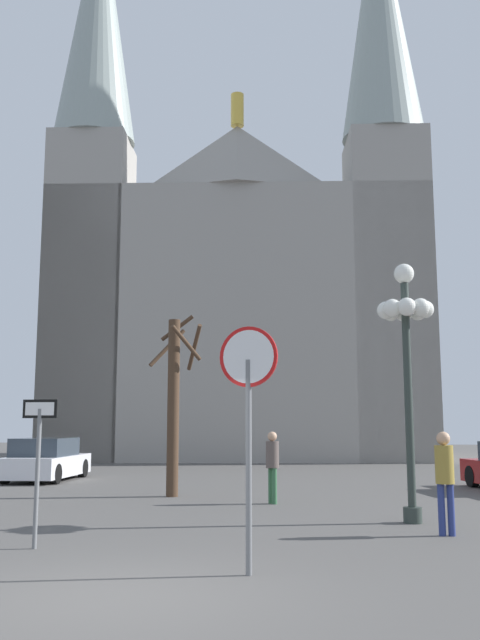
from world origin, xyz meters
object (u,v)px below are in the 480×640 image
Objects in this scene: one_way_arrow_sign at (38,453)px; parked_car_near_white at (46,460)px; pedestrian_standing at (272,460)px; cathedral at (239,289)px; stop_sign at (248,397)px; street_lamp at (406,336)px; pedestrian_walking at (445,472)px; bare_tree at (174,399)px.

one_way_arrow_sign is 13.41m from parked_car_near_white.
one_way_arrow_sign is at bearing -66.16° from parked_car_near_white.
one_way_arrow_sign is 7.21m from pedestrian_standing.
cathedral is 31.17m from stop_sign.
one_way_arrow_sign is (-3.52, 1.35, -0.80)m from stop_sign.
street_lamp is 3.00× the size of pedestrian_standing.
street_lamp reaches higher than parked_car_near_white.
cathedral is at bearing 92.64° from one_way_arrow_sign.
pedestrian_walking is (11.84, -9.99, 0.40)m from parked_car_near_white.
pedestrian_standing is (-3.03, 2.81, -2.61)m from street_lamp.
cathedral reaches higher than pedestrian_walking.
street_lamp is at bearing -35.09° from bare_tree.
bare_tree is (-3.35, 9.18, 0.33)m from stop_sign.
pedestrian_walking is at bearing 19.30° from one_way_arrow_sign.
stop_sign is 0.62× the size of street_lamp.
street_lamp is 3.01m from pedestrian_walking.
stop_sign is 0.72× the size of parked_car_near_white.
cathedral is at bearing 106.43° from pedestrian_walking.
stop_sign is 9.78m from bare_tree.
bare_tree reaches higher than pedestrian_standing.
one_way_arrow_sign is 0.46× the size of bare_tree.
cathedral is at bearing 94.12° from bare_tree.
bare_tree is 8.52m from pedestrian_walking.
pedestrian_standing is at bearing 94.07° from stop_sign.
pedestrian_walking reaches higher than pedestrian_standing.
bare_tree is 7.37m from parked_car_near_white.
street_lamp is 14.53m from parked_car_near_white.
stop_sign is 1.40× the size of one_way_arrow_sign.
street_lamp reaches higher than pedestrian_walking.
pedestrian_standing is (4.28, -21.97, -8.64)m from cathedral.
pedestrian_walking is at bearing -51.11° from pedestrian_standing.
one_way_arrow_sign is 7.40m from street_lamp.
one_way_arrow_sign is at bearing -160.70° from pedestrian_walking.
pedestrian_walking is at bearing 51.09° from stop_sign.
parked_car_near_white is (-5.41, 12.25, -0.77)m from one_way_arrow_sign.
stop_sign is at bearing -115.83° from street_lamp.
cathedral is at bearing 101.01° from pedestrian_standing.
bare_tree is at bearing 138.30° from pedestrian_walking.
stop_sign is at bearing -85.93° from pedestrian_standing.
street_lamp is 2.91× the size of pedestrian_walking.
pedestrian_standing is (-0.56, 7.91, -1.20)m from stop_sign.
pedestrian_standing is (2.79, -1.27, -1.53)m from bare_tree.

